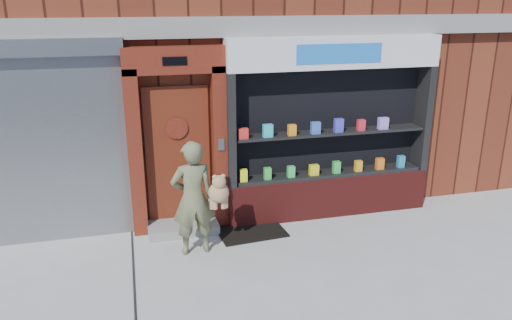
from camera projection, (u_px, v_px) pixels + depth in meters
name	position (u px, v px, depth m)	size (l,w,h in m)	color
ground	(255.00, 281.00, 6.59)	(80.00, 80.00, 0.00)	#9E9E99
shutter_bay	(18.00, 133.00, 7.12)	(3.10, 0.30, 3.04)	gray
red_door_bay	(178.00, 141.00, 7.67)	(1.52, 0.58, 2.90)	#4F170D
pharmacy_bay	(330.00, 137.00, 8.25)	(3.50, 0.41, 3.00)	maroon
woman	(195.00, 198.00, 7.09)	(0.83, 0.48, 1.70)	#686B46
doormat	(251.00, 231.00, 7.97)	(1.04, 0.73, 0.03)	black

